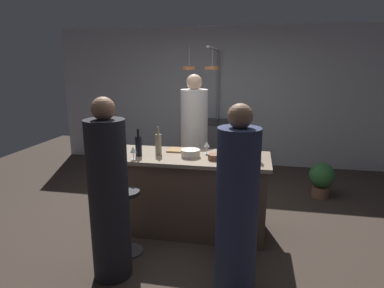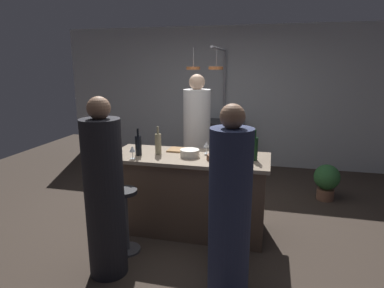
% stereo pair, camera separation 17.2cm
% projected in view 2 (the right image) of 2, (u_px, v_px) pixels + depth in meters
% --- Properties ---
extents(ground_plane, '(9.00, 9.00, 0.00)m').
position_uv_depth(ground_plane, '(189.00, 228.00, 3.89)').
color(ground_plane, '#382D26').
extents(back_wall, '(6.40, 0.16, 2.60)m').
position_uv_depth(back_wall, '(225.00, 97.00, 6.27)').
color(back_wall, '#B2B7BC').
rests_on(back_wall, ground_plane).
extents(kitchen_island, '(1.80, 0.72, 0.90)m').
position_uv_depth(kitchen_island, '(189.00, 193.00, 3.78)').
color(kitchen_island, brown).
rests_on(kitchen_island, ground_plane).
extents(stove_range, '(0.80, 0.64, 0.89)m').
position_uv_depth(stove_range, '(221.00, 145.00, 6.10)').
color(stove_range, '#47474C').
rests_on(stove_range, ground_plane).
extents(chef, '(0.38, 0.38, 1.78)m').
position_uv_depth(chef, '(197.00, 143.00, 4.60)').
color(chef, white).
rests_on(chef, ground_plane).
extents(bar_stool_right, '(0.28, 0.28, 0.68)m').
position_uv_depth(bar_stool_right, '(226.00, 229.00, 3.10)').
color(bar_stool_right, '#4C4C51').
rests_on(bar_stool_right, ground_plane).
extents(guest_right, '(0.34, 0.34, 1.62)m').
position_uv_depth(guest_right, '(230.00, 212.00, 2.61)').
color(guest_right, '#262D4C').
rests_on(guest_right, ground_plane).
extents(bar_stool_left, '(0.28, 0.28, 0.68)m').
position_uv_depth(bar_stool_left, '(126.00, 218.00, 3.33)').
color(bar_stool_left, '#4C4C51').
rests_on(bar_stool_left, ground_plane).
extents(guest_left, '(0.35, 0.35, 1.64)m').
position_uv_depth(guest_left, '(105.00, 196.00, 2.90)').
color(guest_left, black).
rests_on(guest_left, ground_plane).
extents(overhead_pot_rack, '(0.56, 1.41, 2.17)m').
position_uv_depth(overhead_pot_rack, '(216.00, 84.00, 5.48)').
color(overhead_pot_rack, gray).
rests_on(overhead_pot_rack, ground_plane).
extents(potted_plant, '(0.36, 0.36, 0.52)m').
position_uv_depth(potted_plant, '(327.00, 180.00, 4.66)').
color(potted_plant, brown).
rests_on(potted_plant, ground_plane).
extents(cutting_board, '(0.32, 0.22, 0.02)m').
position_uv_depth(cutting_board, '(182.00, 150.00, 3.89)').
color(cutting_board, '#997047').
rests_on(cutting_board, kitchen_island).
extents(pepper_mill, '(0.05, 0.05, 0.21)m').
position_uv_depth(pepper_mill, '(237.00, 148.00, 3.60)').
color(pepper_mill, '#382319').
rests_on(pepper_mill, kitchen_island).
extents(wine_bottle_amber, '(0.07, 0.07, 0.32)m').
position_uv_depth(wine_bottle_amber, '(220.00, 145.00, 3.64)').
color(wine_bottle_amber, brown).
rests_on(wine_bottle_amber, kitchen_island).
extents(wine_bottle_red, '(0.07, 0.07, 0.33)m').
position_uv_depth(wine_bottle_red, '(254.00, 148.00, 3.48)').
color(wine_bottle_red, '#143319').
rests_on(wine_bottle_red, kitchen_island).
extents(wine_bottle_white, '(0.07, 0.07, 0.32)m').
position_uv_depth(wine_bottle_white, '(158.00, 143.00, 3.71)').
color(wine_bottle_white, gray).
rests_on(wine_bottle_white, kitchen_island).
extents(wine_bottle_dark, '(0.07, 0.07, 0.31)m').
position_uv_depth(wine_bottle_dark, '(138.00, 145.00, 3.67)').
color(wine_bottle_dark, black).
rests_on(wine_bottle_dark, kitchen_island).
extents(wine_bottle_rose, '(0.07, 0.07, 0.32)m').
position_uv_depth(wine_bottle_rose, '(227.00, 150.00, 3.43)').
color(wine_bottle_rose, '#B78C8E').
rests_on(wine_bottle_rose, kitchen_island).
extents(wine_glass_by_chef, '(0.07, 0.07, 0.15)m').
position_uv_depth(wine_glass_by_chef, '(207.00, 145.00, 3.73)').
color(wine_glass_by_chef, silver).
rests_on(wine_glass_by_chef, kitchen_island).
extents(wine_glass_near_right_guest, '(0.07, 0.07, 0.15)m').
position_uv_depth(wine_glass_near_right_guest, '(132.00, 149.00, 3.53)').
color(wine_glass_near_right_guest, silver).
rests_on(wine_glass_near_right_guest, kitchen_island).
extents(wine_glass_near_left_guest, '(0.07, 0.07, 0.15)m').
position_uv_depth(wine_glass_near_left_guest, '(245.00, 147.00, 3.62)').
color(wine_glass_near_left_guest, silver).
rests_on(wine_glass_near_left_guest, kitchen_island).
extents(mixing_bowl_wooden, '(0.14, 0.14, 0.06)m').
position_uv_depth(mixing_bowl_wooden, '(213.00, 157.00, 3.51)').
color(mixing_bowl_wooden, brown).
rests_on(mixing_bowl_wooden, kitchen_island).
extents(mixing_bowl_ceramic, '(0.21, 0.21, 0.08)m').
position_uv_depth(mixing_bowl_ceramic, '(190.00, 153.00, 3.63)').
color(mixing_bowl_ceramic, silver).
rests_on(mixing_bowl_ceramic, kitchen_island).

